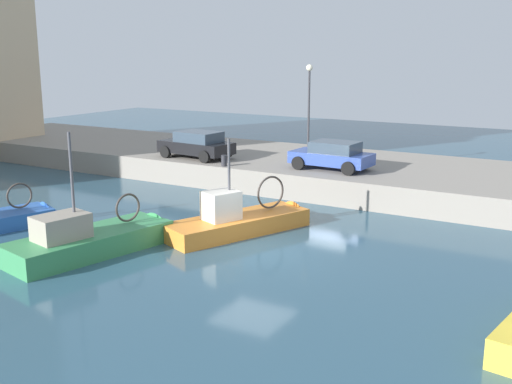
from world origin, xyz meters
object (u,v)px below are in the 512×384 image
Objects in this scene: parked_car_black at (197,144)px; parked_car_blue at (332,155)px; mooring_bollard_mid at (224,161)px; fishing_boat_green at (99,248)px; quay_streetlamp at (309,94)px; fishing_boat_orange at (245,228)px.

parked_car_black is 7.51m from parked_car_blue.
parked_car_black is at bearing 63.34° from mooring_bollard_mid.
fishing_boat_green is at bearing -160.47° from parked_car_black.
quay_streetlamp is (4.37, -4.40, 2.53)m from parked_car_black.
fishing_boat_orange reaches higher than mooring_bollard_mid.
parked_car_black is (11.44, 4.06, 1.81)m from fishing_boat_green.
fishing_boat_green is 1.39× the size of quay_streetlamp.
fishing_boat_green reaches higher than fishing_boat_orange.
parked_car_black reaches higher than parked_car_blue.
parked_car_blue is 0.80× the size of quay_streetlamp.
fishing_boat_green is at bearing 164.14° from parked_car_blue.
fishing_boat_green is 1.73× the size of parked_car_blue.
parked_car_black is (6.84, 7.16, 1.80)m from fishing_boat_orange.
fishing_boat_green is at bearing 146.06° from fishing_boat_orange.
quay_streetlamp is (5.65, -1.85, 2.98)m from mooring_bollard_mid.
parked_car_black is 1.06× the size of parked_car_blue.
fishing_boat_green reaches higher than parked_car_blue.
parked_car_blue is at bearing -2.53° from fishing_boat_orange.
mooring_bollard_mid is (-1.89, 4.93, -0.42)m from parked_car_blue.
quay_streetlamp is at bearing 39.33° from parked_car_blue.
fishing_boat_green is 10.36m from mooring_bollard_mid.
fishing_boat_green is 12.65m from parked_car_blue.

